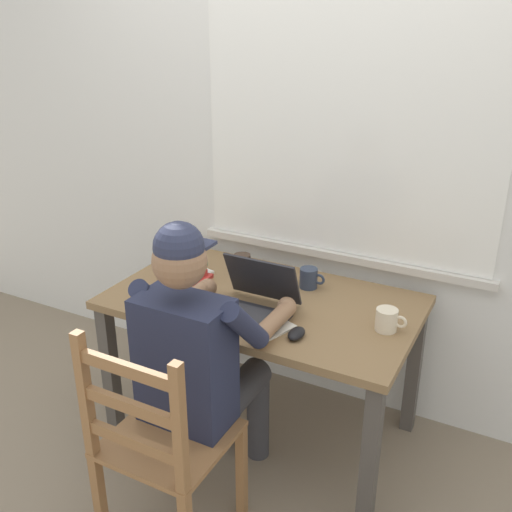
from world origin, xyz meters
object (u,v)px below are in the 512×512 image
desk (263,317)px  laptop (252,302)px  computer_mouse (296,334)px  book_stack_main (186,271)px  coffee_mug_white (387,320)px  wooden_chair (160,445)px  landscape_photo_print (260,284)px  coffee_mug_spare (243,264)px  coffee_mug_dark (309,278)px  seated_person (201,353)px

desk → laptop: laptop is taller
computer_mouse → book_stack_main: (-0.68, 0.26, 0.02)m
desk → book_stack_main: (-0.42, 0.02, 0.13)m
coffee_mug_white → desk: bearing=178.3°
wooden_chair → landscape_photo_print: (-0.05, 0.86, 0.25)m
wooden_chair → coffee_mug_spare: (-0.18, 0.94, 0.30)m
coffee_mug_white → coffee_mug_dark: coffee_mug_dark is taller
desk → coffee_mug_white: size_ratio=10.77×
wooden_chair → coffee_mug_white: (0.58, 0.72, 0.30)m
desk → book_stack_main: book_stack_main is taller
wooden_chair → seated_person: bearing=90.0°
wooden_chair → coffee_mug_white: bearing=51.2°
desk → computer_mouse: (0.26, -0.23, 0.11)m
seated_person → computer_mouse: size_ratio=12.33×
seated_person → coffee_mug_spare: 0.69m
desk → coffee_mug_dark: 0.28m
coffee_mug_dark → landscape_photo_print: 0.23m
coffee_mug_white → book_stack_main: bearing=177.6°
wooden_chair → computer_mouse: 0.64m
desk → landscape_photo_print: bearing=123.3°
coffee_mug_dark → landscape_photo_print: coffee_mug_dark is taller
laptop → landscape_photo_print: 0.28m
coffee_mug_spare → book_stack_main: bearing=-139.4°
desk → coffee_mug_dark: coffee_mug_dark is taller
computer_mouse → landscape_photo_print: size_ratio=0.77×
computer_mouse → coffee_mug_white: (0.29, 0.22, 0.03)m
desk → coffee_mug_spare: bearing=136.6°
computer_mouse → coffee_mug_dark: size_ratio=0.84×
wooden_chair → coffee_mug_spare: wooden_chair is taller
laptop → computer_mouse: 0.27m
wooden_chair → computer_mouse: (0.29, 0.51, 0.27)m
seated_person → coffee_mug_spare: seated_person is taller
book_stack_main → seated_person: bearing=-51.1°
desk → computer_mouse: computer_mouse is taller
seated_person → coffee_mug_white: bearing=37.3°
wooden_chair → desk: bearing=87.9°
seated_person → landscape_photo_print: 0.59m
computer_mouse → coffee_mug_spare: bearing=137.6°
landscape_photo_print → laptop: bearing=-71.8°
seated_person → wooden_chair: size_ratio=1.33×
wooden_chair → laptop: bearing=85.7°
coffee_mug_white → landscape_photo_print: size_ratio=0.96×
laptop → landscape_photo_print: (-0.10, 0.26, -0.05)m
wooden_chair → coffee_mug_white: size_ratio=7.47×
laptop → coffee_mug_spare: bearing=124.3°
coffee_mug_dark → coffee_mug_spare: bearing=179.5°
laptop → wooden_chair: bearing=-94.3°
seated_person → desk: bearing=86.6°
coffee_mug_spare → wooden_chair: bearing=-78.9°
book_stack_main → landscape_photo_print: size_ratio=1.78×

